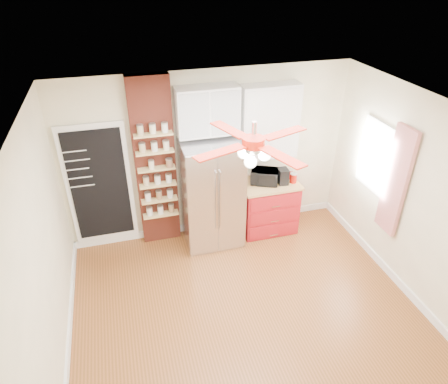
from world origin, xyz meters
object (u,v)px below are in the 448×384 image
object	(u,v)px
coffee_maker	(283,176)
pantry_jar_oats	(151,165)
red_cabinet	(268,206)
toaster_oven	(264,176)
canister_left	(293,178)
fridge	(212,194)
ceiling_fan	(254,143)

from	to	relation	value
coffee_maker	pantry_jar_oats	size ratio (longest dim) A/B	2.07
red_cabinet	toaster_oven	size ratio (longest dim) A/B	2.19
coffee_maker	pantry_jar_oats	xyz separation A→B (m)	(-2.03, 0.16, 0.41)
toaster_oven	canister_left	size ratio (longest dim) A/B	2.83
fridge	toaster_oven	world-z (taller)	fridge
red_cabinet	ceiling_fan	xyz separation A→B (m)	(-0.92, -1.68, 1.97)
toaster_oven	coffee_maker	distance (m)	0.29
canister_left	pantry_jar_oats	world-z (taller)	pantry_jar_oats
canister_left	coffee_maker	bearing A→B (deg)	174.37
toaster_oven	pantry_jar_oats	xyz separation A→B (m)	(-1.75, 0.07, 0.42)
canister_left	pantry_jar_oats	bearing A→B (deg)	175.48
fridge	ceiling_fan	bearing A→B (deg)	-88.24
red_cabinet	coffee_maker	size ratio (longest dim) A/B	3.65
coffee_maker	pantry_jar_oats	world-z (taller)	pantry_jar_oats
canister_left	ceiling_fan	bearing A→B (deg)	-129.10
red_cabinet	toaster_oven	world-z (taller)	toaster_oven
ceiling_fan	coffee_maker	size ratio (longest dim) A/B	5.44
canister_left	fridge	bearing A→B (deg)	178.18
red_cabinet	fridge	bearing A→B (deg)	-177.05
fridge	red_cabinet	bearing A→B (deg)	2.95
coffee_maker	pantry_jar_oats	distance (m)	2.08
fridge	ceiling_fan	world-z (taller)	ceiling_fan
fridge	canister_left	bearing A→B (deg)	-1.82
toaster_oven	coffee_maker	bearing A→B (deg)	6.26
fridge	ceiling_fan	xyz separation A→B (m)	(0.05, -1.63, 1.55)
toaster_oven	pantry_jar_oats	size ratio (longest dim) A/B	3.45
fridge	coffee_maker	world-z (taller)	fridge
coffee_maker	fridge	bearing A→B (deg)	-176.67
ceiling_fan	toaster_oven	distance (m)	2.35
ceiling_fan	pantry_jar_oats	size ratio (longest dim) A/B	11.25
fridge	ceiling_fan	size ratio (longest dim) A/B	1.25
fridge	red_cabinet	size ratio (longest dim) A/B	1.86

